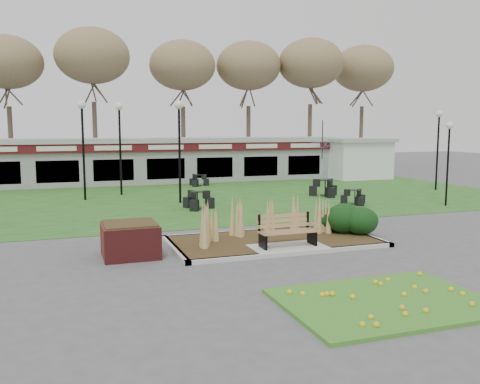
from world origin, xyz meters
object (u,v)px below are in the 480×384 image
object	(u,v)px
lamp_post_mid_right	(120,128)
bistro_set_c	(355,200)
bistro_set_b	(198,182)
bistro_set_a	(198,203)
bistro_set_d	(325,191)
service_hut	(357,158)
lamp_post_far_right	(438,132)
lamp_post_near_right	(449,145)
lamp_post_far_left	(83,128)
patio_umbrella	(322,158)
park_bench	(287,230)
food_pavilion	(162,160)
brick_planter	(130,239)
lamp_post_mid_left	(179,129)

from	to	relation	value
lamp_post_mid_right	bistro_set_c	size ratio (longest dim) A/B	3.85
bistro_set_c	bistro_set_b	bearing A→B (deg)	117.01
bistro_set_a	bistro_set_d	distance (m)	7.58
bistro_set_d	service_hut	bearing A→B (deg)	48.83
lamp_post_far_right	lamp_post_near_right	bearing A→B (deg)	-126.21
bistro_set_d	bistro_set_a	bearing A→B (deg)	-165.30
lamp_post_far_left	patio_umbrella	distance (m)	13.23
lamp_post_far_right	bistro_set_b	xyz separation A→B (m)	(-12.32, 6.48, -3.04)
lamp_post_far_left	bistro_set_a	size ratio (longest dim) A/B	3.35
bistro_set_b	patio_umbrella	distance (m)	7.64
bistro_set_b	patio_umbrella	bearing A→B (deg)	-32.33
bistro_set_d	park_bench	bearing A→B (deg)	-123.93
food_pavilion	bistro_set_b	size ratio (longest dim) A/B	19.15
bistro_set_c	lamp_post_far_right	bearing A→B (deg)	23.92
lamp_post_far_right	bistro_set_d	size ratio (longest dim) A/B	2.83
lamp_post_mid_right	bistro_set_b	distance (m)	6.51
park_bench	lamp_post_far_right	size ratio (longest dim) A/B	0.38
lamp_post_far_right	bistro_set_b	world-z (taller)	lamp_post_far_right
lamp_post_near_right	bistro_set_c	bearing A→B (deg)	154.75
park_bench	brick_planter	size ratio (longest dim) A/B	1.13
bistro_set_b	service_hut	bearing A→B (deg)	4.84
patio_umbrella	lamp_post_near_right	bearing A→B (deg)	-72.66
lamp_post_near_right	lamp_post_far_right	size ratio (longest dim) A/B	0.85
lamp_post_mid_left	lamp_post_far_right	xyz separation A→B (m)	(14.90, 0.11, -0.21)
brick_planter	lamp_post_mid_right	size ratio (longest dim) A/B	0.31
bistro_set_a	bistro_set_b	xyz separation A→B (m)	(2.26, 8.65, -0.03)
lamp_post_far_right	service_hut	bearing A→B (deg)	93.82
lamp_post_near_right	bistro_set_d	bearing A→B (deg)	127.02
bistro_set_a	bistro_set_c	bearing A→B (deg)	-8.64
service_hut	lamp_post_mid_right	size ratio (longest dim) A/B	0.91
bistro_set_a	food_pavilion	bearing A→B (deg)	87.11
lamp_post_mid_right	bistro_set_a	world-z (taller)	lamp_post_mid_right
park_bench	service_hut	size ratio (longest dim) A/B	0.39
park_bench	bistro_set_a	distance (m)	8.13
lamp_post_near_right	lamp_post_far_left	world-z (taller)	lamp_post_far_left
service_hut	park_bench	bearing A→B (deg)	-127.25
service_hut	lamp_post_mid_left	distance (m)	16.41
lamp_post_near_right	bistro_set_c	size ratio (longest dim) A/B	3.03
lamp_post_near_right	lamp_post_mid_left	world-z (taller)	lamp_post_mid_left
lamp_post_mid_right	lamp_post_far_right	distance (m)	17.62
lamp_post_mid_right	bistro_set_a	size ratio (longest dim) A/B	3.35
lamp_post_mid_left	food_pavilion	bearing A→B (deg)	84.62
service_hut	bistro_set_b	bearing A→B (deg)	-175.16
patio_umbrella	brick_planter	bearing A→B (deg)	-135.94
food_pavilion	lamp_post_mid_left	bearing A→B (deg)	-95.38
food_pavilion	service_hut	xyz separation A→B (m)	(13.50, -1.96, -0.03)
service_hut	lamp_post_mid_right	xyz separation A→B (m)	(-16.72, -3.74, 2.09)
lamp_post_mid_right	bistro_set_d	distance (m)	11.21
lamp_post_mid_left	bistro_set_b	distance (m)	7.79
brick_planter	food_pavilion	bearing A→B (deg)	76.94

